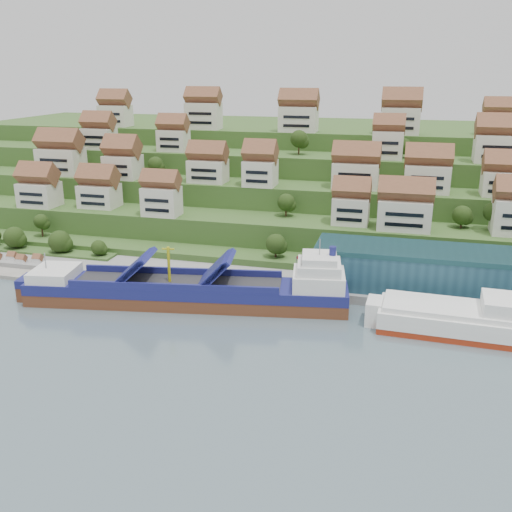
# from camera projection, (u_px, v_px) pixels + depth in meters

# --- Properties ---
(ground) EXTENTS (300.00, 300.00, 0.00)m
(ground) POSITION_uv_depth(u_px,v_px,m) (212.00, 304.00, 133.06)
(ground) COLOR slate
(ground) RESTS_ON ground
(quay) EXTENTS (180.00, 14.00, 2.20)m
(quay) POSITION_uv_depth(u_px,v_px,m) (307.00, 285.00, 141.71)
(quay) COLOR gray
(quay) RESTS_ON ground
(pebble_beach) EXTENTS (45.00, 20.00, 1.00)m
(pebble_beach) POSITION_uv_depth(u_px,v_px,m) (27.00, 265.00, 157.83)
(pebble_beach) COLOR gray
(pebble_beach) RESTS_ON ground
(hillside) EXTENTS (260.00, 128.00, 31.00)m
(hillside) POSITION_uv_depth(u_px,v_px,m) (296.00, 180.00, 224.90)
(hillside) COLOR #2D4C1E
(hillside) RESTS_ON ground
(hillside_village) EXTENTS (156.13, 64.71, 29.49)m
(hillside_village) POSITION_uv_depth(u_px,v_px,m) (273.00, 161.00, 181.19)
(hillside_village) COLOR silver
(hillside_village) RESTS_ON ground
(hillside_trees) EXTENTS (144.09, 62.54, 30.37)m
(hillside_trees) POSITION_uv_depth(u_px,v_px,m) (216.00, 198.00, 170.03)
(hillside_trees) COLOR #284216
(hillside_trees) RESTS_ON ground
(warehouse) EXTENTS (60.00, 15.00, 10.00)m
(warehouse) POSITION_uv_depth(u_px,v_px,m) (444.00, 270.00, 133.98)
(warehouse) COLOR #224A5D
(warehouse) RESTS_ON quay
(flagpole) EXTENTS (1.28, 0.16, 8.00)m
(flagpole) POSITION_uv_depth(u_px,v_px,m) (297.00, 269.00, 135.76)
(flagpole) COLOR gray
(flagpole) RESTS_ON quay
(beach_huts) EXTENTS (14.40, 3.70, 2.20)m
(beach_huts) POSITION_uv_depth(u_px,v_px,m) (17.00, 261.00, 156.65)
(beach_huts) COLOR white
(beach_huts) RESTS_ON pebble_beach
(cargo_ship) EXTENTS (75.22, 23.04, 16.44)m
(cargo_ship) POSITION_uv_depth(u_px,v_px,m) (195.00, 292.00, 132.15)
(cargo_ship) COLOR brown
(cargo_ship) RESTS_ON ground
(second_ship) EXTENTS (33.29, 13.56, 9.51)m
(second_ship) POSITION_uv_depth(u_px,v_px,m) (463.00, 320.00, 117.65)
(second_ship) COLOR #992910
(second_ship) RESTS_ON ground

